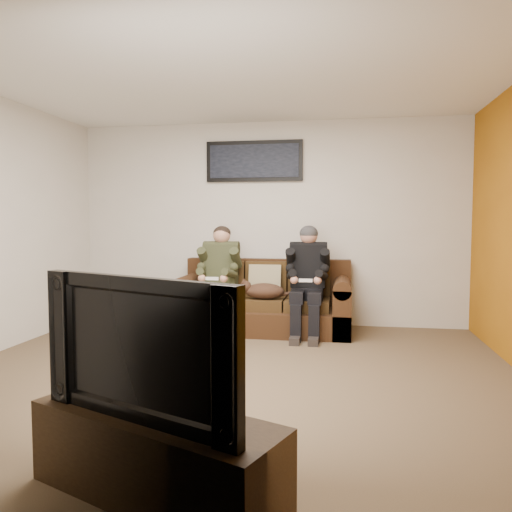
% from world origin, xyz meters
% --- Properties ---
extents(floor, '(5.00, 5.00, 0.00)m').
position_xyz_m(floor, '(0.00, 0.00, 0.00)').
color(floor, brown).
rests_on(floor, ground).
extents(ceiling, '(5.00, 5.00, 0.00)m').
position_xyz_m(ceiling, '(0.00, 0.00, 2.60)').
color(ceiling, silver).
rests_on(ceiling, ground).
extents(wall_back, '(5.00, 0.00, 5.00)m').
position_xyz_m(wall_back, '(0.00, 2.25, 1.30)').
color(wall_back, beige).
rests_on(wall_back, ground).
extents(wall_front, '(5.00, 0.00, 5.00)m').
position_xyz_m(wall_front, '(0.00, -2.25, 1.30)').
color(wall_front, beige).
rests_on(wall_front, ground).
extents(sofa, '(2.08, 0.90, 0.85)m').
position_xyz_m(sofa, '(0.02, 1.82, 0.32)').
color(sofa, '#372010').
rests_on(sofa, ground).
extents(throw_pillow, '(0.40, 0.19, 0.39)m').
position_xyz_m(throw_pillow, '(0.02, 1.86, 0.60)').
color(throw_pillow, '#9B8D66').
rests_on(throw_pillow, sofa).
extents(throw_blanket, '(0.42, 0.21, 0.08)m').
position_xyz_m(throw_blanket, '(-0.61, 2.09, 0.85)').
color(throw_blanket, tan).
rests_on(throw_blanket, sofa).
extents(person_left, '(0.51, 0.87, 1.27)m').
position_xyz_m(person_left, '(-0.52, 1.65, 0.71)').
color(person_left, '#887A55').
rests_on(person_left, sofa).
extents(person_right, '(0.51, 0.86, 1.28)m').
position_xyz_m(person_right, '(0.55, 1.65, 0.71)').
color(person_right, black).
rests_on(person_right, sofa).
extents(cat, '(0.66, 0.26, 0.24)m').
position_xyz_m(cat, '(0.03, 1.58, 0.52)').
color(cat, '#4D2F1E').
rests_on(cat, sofa).
extents(framed_poster, '(1.25, 0.05, 0.52)m').
position_xyz_m(framed_poster, '(-0.18, 2.22, 2.10)').
color(framed_poster, black).
rests_on(framed_poster, wall_back).
extents(tv_stand, '(1.37, 0.89, 0.41)m').
position_xyz_m(tv_stand, '(0.07, -1.95, 0.21)').
color(tv_stand, black).
rests_on(tv_stand, ground).
extents(television, '(1.13, 0.58, 0.67)m').
position_xyz_m(television, '(0.07, -1.95, 0.75)').
color(television, black).
rests_on(television, tv_stand).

